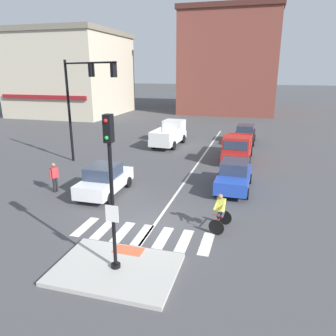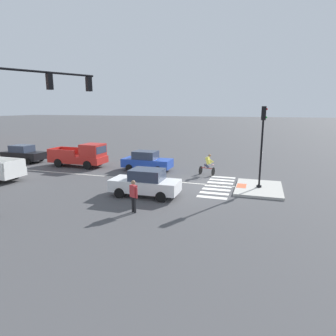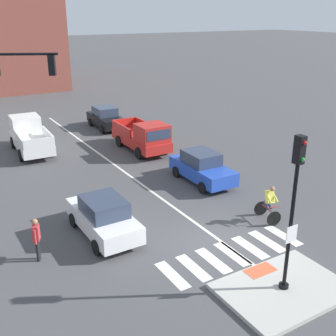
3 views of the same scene
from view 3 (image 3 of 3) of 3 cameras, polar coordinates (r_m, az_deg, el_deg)
ground_plane at (r=16.72m, az=7.03°, el=-10.30°), size 300.00×300.00×0.00m
traffic_island at (r=14.63m, az=15.44°, el=-15.63°), size 4.10×2.88×0.15m
tactile_pad_front at (r=15.20m, az=12.47°, el=-13.47°), size 1.10×0.60×0.01m
signal_pole at (r=13.06m, az=16.76°, el=-4.39°), size 0.44×0.38×5.11m
crosswalk_stripe_a at (r=14.90m, az=0.58°, el=-14.38°), size 0.44×1.80×0.01m
crosswalk_stripe_b at (r=15.30m, az=3.48°, el=-13.38°), size 0.44×1.80×0.01m
crosswalk_stripe_c at (r=15.74m, az=6.19°, el=-12.41°), size 0.44×1.80×0.01m
crosswalk_stripe_d at (r=16.21m, az=8.74°, el=-11.47°), size 0.44×1.80×0.01m
crosswalk_stripe_e at (r=16.72m, az=11.12°, el=-10.56°), size 0.44×1.80×0.01m
crosswalk_stripe_f at (r=17.26m, az=13.35°, el=-9.69°), size 0.44×1.80×0.01m
crosswalk_stripe_g at (r=17.82m, az=15.43°, el=-8.86°), size 0.44×1.80×0.01m
lane_centre_line at (r=24.63m, az=-6.89°, el=0.15°), size 0.14×28.00×0.01m
car_white_westbound_near at (r=17.09m, az=-8.80°, el=-6.58°), size 1.88×4.12×1.64m
car_blue_eastbound_mid at (r=22.17m, az=4.66°, el=0.10°), size 1.91×4.13×1.64m
car_black_eastbound_distant at (r=32.94m, az=-8.49°, el=6.79°), size 1.90×4.13×1.64m
pickup_truck_red_eastbound_far at (r=26.87m, az=-3.29°, el=4.20°), size 2.11×5.12×2.08m
pickup_truck_white_westbound_distant at (r=28.55m, az=-18.38°, el=4.16°), size 2.24×5.19×2.08m
cyclist at (r=18.44m, az=13.63°, el=-4.62°), size 0.87×1.20×1.68m
pedestrian_at_curb_left at (r=15.90m, az=-17.51°, el=-8.86°), size 0.35×0.51×1.67m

